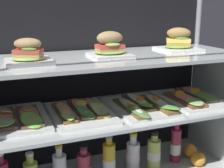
{
  "coord_description": "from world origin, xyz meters",
  "views": [
    {
      "loc": [
        -0.51,
        -1.31,
        0.9
      ],
      "look_at": [
        0.0,
        0.0,
        0.54
      ],
      "focal_mm": 48.75,
      "sensor_mm": 36.0,
      "label": 1
    }
  ],
  "objects_px": {
    "open_sandwich_tray_right_of_center": "(80,111)",
    "juice_bottle_back_center": "(133,155)",
    "plated_roll_sandwich_center": "(110,47)",
    "orange_fruit_beside_bottles": "(190,150)",
    "open_sandwich_tray_mid_right": "(191,98)",
    "open_sandwich_tray_mid_left": "(142,105)",
    "juice_bottle_front_right_end": "(109,160)",
    "orange_fruit_near_left_post": "(198,159)",
    "plated_roll_sandwich_far_left": "(178,42)",
    "juice_bottle_front_left_end": "(84,166)",
    "juice_bottle_front_middle": "(176,145)",
    "juice_bottle_back_right": "(154,153)",
    "open_sandwich_tray_left_of_center": "(16,118)",
    "plated_roll_sandwich_right_of_center": "(28,55)"
  },
  "relations": [
    {
      "from": "plated_roll_sandwich_right_of_center",
      "to": "open_sandwich_tray_left_of_center",
      "type": "xyz_separation_m",
      "value": [
        -0.06,
        0.05,
        -0.28
      ]
    },
    {
      "from": "plated_roll_sandwich_center",
      "to": "plated_roll_sandwich_right_of_center",
      "type": "bearing_deg",
      "value": -173.77
    },
    {
      "from": "plated_roll_sandwich_far_left",
      "to": "juice_bottle_front_middle",
      "type": "xyz_separation_m",
      "value": [
        0.0,
        -0.03,
        -0.58
      ]
    },
    {
      "from": "juice_bottle_front_middle",
      "to": "plated_roll_sandwich_far_left",
      "type": "bearing_deg",
      "value": 91.48
    },
    {
      "from": "open_sandwich_tray_right_of_center",
      "to": "juice_bottle_front_middle",
      "type": "distance_m",
      "value": 0.63
    },
    {
      "from": "plated_roll_sandwich_far_left",
      "to": "open_sandwich_tray_mid_right",
      "type": "relative_size",
      "value": 0.53
    },
    {
      "from": "open_sandwich_tray_left_of_center",
      "to": "juice_bottle_front_left_end",
      "type": "height_order",
      "value": "open_sandwich_tray_left_of_center"
    },
    {
      "from": "orange_fruit_near_left_post",
      "to": "open_sandwich_tray_mid_left",
      "type": "bearing_deg",
      "value": 175.18
    },
    {
      "from": "plated_roll_sandwich_right_of_center",
      "to": "open_sandwich_tray_mid_right",
      "type": "xyz_separation_m",
      "value": [
        0.83,
        0.03,
        -0.29
      ]
    },
    {
      "from": "open_sandwich_tray_right_of_center",
      "to": "plated_roll_sandwich_right_of_center",
      "type": "bearing_deg",
      "value": -169.39
    },
    {
      "from": "plated_roll_sandwich_right_of_center",
      "to": "juice_bottle_back_right",
      "type": "distance_m",
      "value": 0.86
    },
    {
      "from": "open_sandwich_tray_right_of_center",
      "to": "juice_bottle_front_left_end",
      "type": "distance_m",
      "value": 0.32
    },
    {
      "from": "open_sandwich_tray_mid_right",
      "to": "juice_bottle_back_right",
      "type": "relative_size",
      "value": 1.84
    },
    {
      "from": "plated_roll_sandwich_right_of_center",
      "to": "plated_roll_sandwich_center",
      "type": "bearing_deg",
      "value": 6.23
    },
    {
      "from": "juice_bottle_front_middle",
      "to": "orange_fruit_near_left_post",
      "type": "bearing_deg",
      "value": -46.85
    },
    {
      "from": "plated_roll_sandwich_right_of_center",
      "to": "orange_fruit_beside_bottles",
      "type": "height_order",
      "value": "plated_roll_sandwich_right_of_center"
    },
    {
      "from": "plated_roll_sandwich_far_left",
      "to": "open_sandwich_tray_mid_left",
      "type": "height_order",
      "value": "plated_roll_sandwich_far_left"
    },
    {
      "from": "open_sandwich_tray_left_of_center",
      "to": "open_sandwich_tray_right_of_center",
      "type": "distance_m",
      "value": 0.29
    },
    {
      "from": "open_sandwich_tray_mid_left",
      "to": "plated_roll_sandwich_far_left",
      "type": "bearing_deg",
      "value": 20.38
    },
    {
      "from": "open_sandwich_tray_mid_right",
      "to": "juice_bottle_back_right",
      "type": "xyz_separation_m",
      "value": [
        -0.2,
        0.02,
        -0.3
      ]
    },
    {
      "from": "open_sandwich_tray_mid_right",
      "to": "juice_bottle_back_center",
      "type": "relative_size",
      "value": 1.83
    },
    {
      "from": "orange_fruit_near_left_post",
      "to": "plated_roll_sandwich_far_left",
      "type": "bearing_deg",
      "value": 125.71
    },
    {
      "from": "open_sandwich_tray_mid_right",
      "to": "open_sandwich_tray_mid_left",
      "type": "bearing_deg",
      "value": -175.89
    },
    {
      "from": "plated_roll_sandwich_right_of_center",
      "to": "juice_bottle_back_center",
      "type": "height_order",
      "value": "plated_roll_sandwich_right_of_center"
    },
    {
      "from": "open_sandwich_tray_left_of_center",
      "to": "plated_roll_sandwich_far_left",
      "type": "bearing_deg",
      "value": 3.33
    },
    {
      "from": "plated_roll_sandwich_right_of_center",
      "to": "open_sandwich_tray_mid_right",
      "type": "distance_m",
      "value": 0.88
    },
    {
      "from": "juice_bottle_front_middle",
      "to": "orange_fruit_near_left_post",
      "type": "height_order",
      "value": "juice_bottle_front_middle"
    },
    {
      "from": "juice_bottle_back_center",
      "to": "juice_bottle_front_middle",
      "type": "height_order",
      "value": "juice_bottle_front_middle"
    },
    {
      "from": "orange_fruit_beside_bottles",
      "to": "juice_bottle_front_middle",
      "type": "bearing_deg",
      "value": -174.91
    },
    {
      "from": "open_sandwich_tray_mid_right",
      "to": "plated_roll_sandwich_center",
      "type": "bearing_deg",
      "value": 178.62
    },
    {
      "from": "plated_roll_sandwich_center",
      "to": "orange_fruit_beside_bottles",
      "type": "bearing_deg",
      "value": 4.53
    },
    {
      "from": "open_sandwich_tray_left_of_center",
      "to": "juice_bottle_back_center",
      "type": "height_order",
      "value": "open_sandwich_tray_left_of_center"
    },
    {
      "from": "juice_bottle_back_right",
      "to": "plated_roll_sandwich_center",
      "type": "bearing_deg",
      "value": -177.06
    },
    {
      "from": "plated_roll_sandwich_right_of_center",
      "to": "open_sandwich_tray_mid_left",
      "type": "height_order",
      "value": "plated_roll_sandwich_right_of_center"
    },
    {
      "from": "plated_roll_sandwich_far_left",
      "to": "plated_roll_sandwich_right_of_center",
      "type": "bearing_deg",
      "value": -172.62
    },
    {
      "from": "juice_bottle_front_right_end",
      "to": "orange_fruit_near_left_post",
      "type": "bearing_deg",
      "value": -8.69
    },
    {
      "from": "plated_roll_sandwich_center",
      "to": "juice_bottle_front_middle",
      "type": "bearing_deg",
      "value": 4.37
    },
    {
      "from": "juice_bottle_front_right_end",
      "to": "orange_fruit_beside_bottles",
      "type": "distance_m",
      "value": 0.52
    },
    {
      "from": "plated_roll_sandwich_far_left",
      "to": "orange_fruit_near_left_post",
      "type": "relative_size",
      "value": 2.51
    },
    {
      "from": "plated_roll_sandwich_center",
      "to": "orange_fruit_beside_bottles",
      "type": "height_order",
      "value": "plated_roll_sandwich_center"
    },
    {
      "from": "open_sandwich_tray_left_of_center",
      "to": "juice_bottle_back_center",
      "type": "relative_size",
      "value": 1.81
    },
    {
      "from": "plated_roll_sandwich_right_of_center",
      "to": "open_sandwich_tray_right_of_center",
      "type": "distance_m",
      "value": 0.36
    },
    {
      "from": "plated_roll_sandwich_far_left",
      "to": "open_sandwich_tray_right_of_center",
      "type": "height_order",
      "value": "plated_roll_sandwich_far_left"
    },
    {
      "from": "open_sandwich_tray_right_of_center",
      "to": "juice_bottle_back_center",
      "type": "distance_m",
      "value": 0.43
    },
    {
      "from": "open_sandwich_tray_mid_left",
      "to": "orange_fruit_beside_bottles",
      "type": "relative_size",
      "value": 5.04
    },
    {
      "from": "juice_bottle_back_center",
      "to": "juice_bottle_back_right",
      "type": "xyz_separation_m",
      "value": [
        0.11,
        -0.03,
        0.0
      ]
    },
    {
      "from": "juice_bottle_back_right",
      "to": "open_sandwich_tray_mid_left",
      "type": "bearing_deg",
      "value": -155.81
    },
    {
      "from": "plated_roll_sandwich_center",
      "to": "juice_bottle_back_center",
      "type": "bearing_deg",
      "value": 15.96
    },
    {
      "from": "open_sandwich_tray_mid_right",
      "to": "juice_bottle_back_center",
      "type": "distance_m",
      "value": 0.44
    },
    {
      "from": "open_sandwich_tray_mid_right",
      "to": "juice_bottle_back_right",
      "type": "distance_m",
      "value": 0.36
    }
  ]
}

